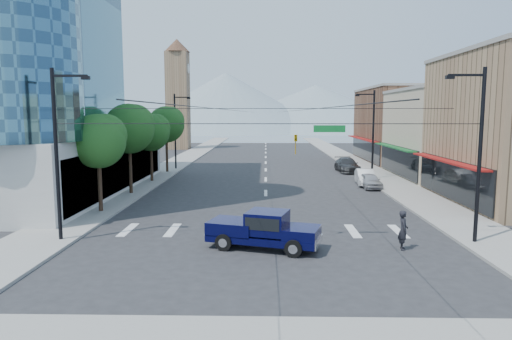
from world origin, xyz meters
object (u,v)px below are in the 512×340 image
(pickup_truck, at_px, (263,229))
(pedestrian, at_px, (403,230))
(parked_car_near, at_px, (370,181))
(parked_car_mid, at_px, (365,177))
(parked_car_far, at_px, (347,165))

(pickup_truck, relative_size, pedestrian, 3.02)
(parked_car_near, bearing_deg, pickup_truck, -120.07)
(pickup_truck, relative_size, parked_car_near, 1.51)
(pickup_truck, bearing_deg, parked_car_near, 79.21)
(parked_car_near, distance_m, parked_car_mid, 1.93)
(pickup_truck, height_order, parked_car_near, pickup_truck)
(pedestrian, bearing_deg, parked_car_mid, 0.62)
(parked_car_near, relative_size, parked_car_far, 0.72)
(parked_car_far, bearing_deg, pedestrian, -97.60)
(parked_car_near, height_order, parked_car_far, parked_car_far)
(parked_car_near, xyz_separation_m, parked_car_far, (0.00, 11.53, 0.12))
(pickup_truck, distance_m, parked_car_far, 31.71)
(pickup_truck, height_order, parked_car_mid, pickup_truck)
(pedestrian, height_order, parked_car_mid, pedestrian)
(parked_car_far, bearing_deg, parked_car_mid, -92.69)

